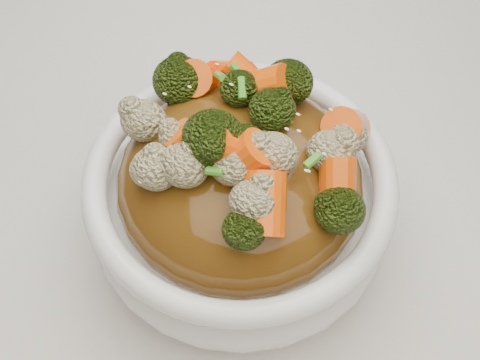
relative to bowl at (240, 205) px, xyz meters
The scene contains 8 objects.
tablecloth 0.08m from the bowl, 19.74° to the right, with size 1.20×0.80×0.04m, color silver.
bowl is the anchor object (origin of this frame).
sauce_base 0.03m from the bowl, behind, with size 0.17×0.17×0.09m, color #53320E.
carrots 0.09m from the bowl, behind, with size 0.17×0.17×0.05m, color #F35607, non-canonical shape.
broccoli 0.09m from the bowl, behind, with size 0.17×0.17×0.04m, color black, non-canonical shape.
cauliflower 0.09m from the bowl, behind, with size 0.17×0.17×0.04m, color #C3B785, non-canonical shape.
scallions 0.09m from the bowl, ahead, with size 0.13×0.13×0.02m, color #419422, non-canonical shape.
sesame_seeds 0.09m from the bowl, ahead, with size 0.15×0.15×0.01m, color beige, non-canonical shape.
Camera 1 is at (0.08, -0.21, 1.20)m, focal length 50.00 mm.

